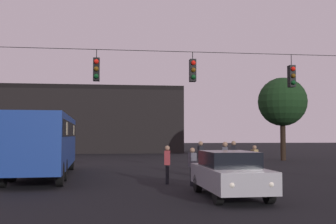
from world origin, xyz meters
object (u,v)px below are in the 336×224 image
(city_bus, at_px, (45,139))
(pedestrian_crossing_right, at_px, (234,156))
(pedestrian_crossing_center, at_px, (225,159))
(pedestrian_crossing_left, at_px, (192,164))
(tree_left_silhouette, at_px, (282,102))
(pedestrian_far_side, at_px, (201,156))
(car_near_right, at_px, (230,173))
(pedestrian_near_bus, at_px, (255,159))
(pedestrian_trailing, at_px, (167,162))

(city_bus, height_order, pedestrian_crossing_right, city_bus)
(pedestrian_crossing_center, distance_m, pedestrian_crossing_right, 2.87)
(city_bus, height_order, pedestrian_crossing_left, city_bus)
(tree_left_silhouette, bearing_deg, city_bus, -146.48)
(city_bus, height_order, tree_left_silhouette, tree_left_silhouette)
(pedestrian_crossing_right, bearing_deg, city_bus, 177.46)
(pedestrian_far_side, xyz_separation_m, tree_left_silhouette, (9.43, 11.80, 3.83))
(car_near_right, height_order, pedestrian_crossing_center, pedestrian_crossing_center)
(pedestrian_crossing_center, bearing_deg, pedestrian_far_side, 101.62)
(pedestrian_near_bus, bearing_deg, pedestrian_crossing_center, -136.43)
(pedestrian_near_bus, bearing_deg, city_bus, 174.13)
(car_near_right, bearing_deg, tree_left_silhouette, 62.59)
(city_bus, bearing_deg, pedestrian_near_bus, -5.87)
(city_bus, xyz_separation_m, pedestrian_crossing_left, (6.63, -4.71, -0.99))
(pedestrian_crossing_center, bearing_deg, pedestrian_crossing_right, 65.98)
(pedestrian_crossing_left, relative_size, pedestrian_near_bus, 1.00)
(city_bus, relative_size, pedestrian_crossing_left, 7.11)
(city_bus, bearing_deg, pedestrian_crossing_center, -19.81)
(pedestrian_crossing_left, bearing_deg, pedestrian_trailing, 136.67)
(pedestrian_far_side, distance_m, tree_left_silhouette, 15.58)
(pedestrian_crossing_left, relative_size, tree_left_silhouette, 0.23)
(car_near_right, relative_size, tree_left_silhouette, 0.63)
(pedestrian_crossing_right, bearing_deg, pedestrian_crossing_center, -114.02)
(pedestrian_crossing_center, height_order, pedestrian_far_side, pedestrian_crossing_center)
(pedestrian_crossing_right, bearing_deg, pedestrian_crossing_left, -124.91)
(car_near_right, distance_m, tree_left_silhouette, 22.14)
(pedestrian_crossing_right, height_order, pedestrian_trailing, pedestrian_crossing_right)
(pedestrian_crossing_left, distance_m, pedestrian_crossing_center, 2.47)
(city_bus, relative_size, pedestrian_trailing, 6.84)
(pedestrian_trailing, bearing_deg, pedestrian_far_side, 58.11)
(car_near_right, height_order, tree_left_silhouette, tree_left_silhouette)
(pedestrian_crossing_left, bearing_deg, tree_left_silhouette, 56.55)
(pedestrian_crossing_center, relative_size, pedestrian_crossing_right, 1.00)
(pedestrian_near_bus, bearing_deg, pedestrian_crossing_left, -136.96)
(pedestrian_trailing, distance_m, tree_left_silhouette, 19.61)
(city_bus, relative_size, pedestrian_crossing_center, 6.28)
(car_near_right, height_order, pedestrian_near_bus, pedestrian_near_bus)
(pedestrian_crossing_left, height_order, pedestrian_far_side, pedestrian_far_side)
(pedestrian_crossing_left, xyz_separation_m, pedestrian_near_bus, (3.89, 3.63, -0.00))
(city_bus, distance_m, pedestrian_crossing_right, 9.66)
(car_near_right, relative_size, pedestrian_trailing, 2.68)
(pedestrian_crossing_left, distance_m, pedestrian_near_bus, 5.32)
(car_near_right, xyz_separation_m, tree_left_silhouette, (10.02, 19.33, 4.04))
(pedestrian_crossing_left, relative_size, pedestrian_crossing_center, 0.88)
(city_bus, xyz_separation_m, pedestrian_crossing_right, (9.62, -0.43, -0.86))
(pedestrian_crossing_center, distance_m, tree_left_silhouette, 17.43)
(pedestrian_crossing_left, bearing_deg, pedestrian_crossing_right, 55.09)
(pedestrian_near_bus, height_order, pedestrian_far_side, pedestrian_far_side)
(pedestrian_far_side, relative_size, tree_left_silhouette, 0.26)
(pedestrian_near_bus, height_order, pedestrian_trailing, pedestrian_trailing)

